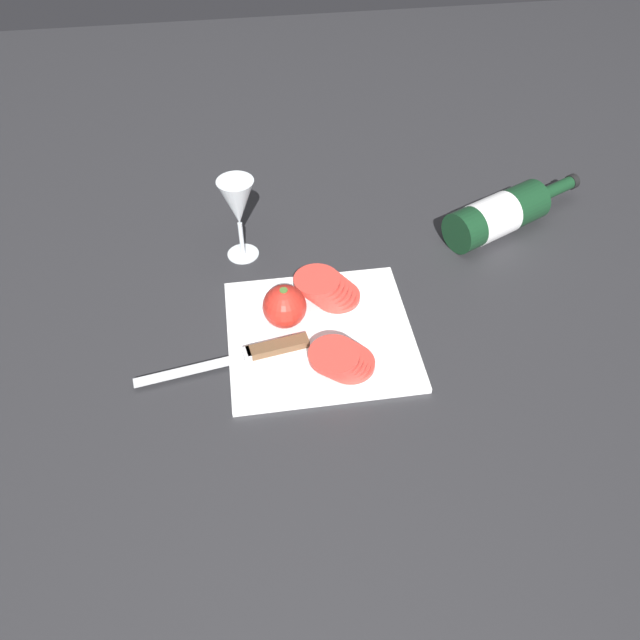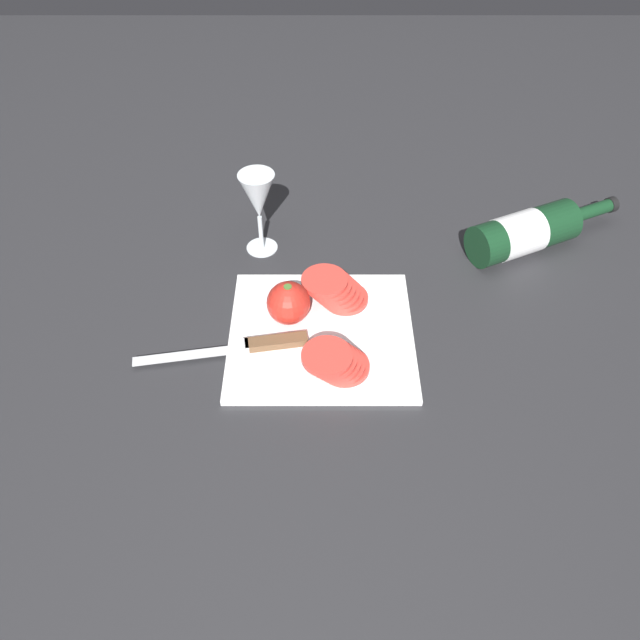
# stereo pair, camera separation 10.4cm
# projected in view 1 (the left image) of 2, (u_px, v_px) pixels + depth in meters

# --- Properties ---
(ground_plane) EXTENTS (3.00, 3.00, 0.00)m
(ground_plane) POSITION_uv_depth(u_px,v_px,m) (301.00, 355.00, 1.04)
(ground_plane) COLOR #28282B
(cutting_board) EXTENTS (0.31, 0.29, 0.01)m
(cutting_board) POSITION_uv_depth(u_px,v_px,m) (320.00, 334.00, 1.07)
(cutting_board) COLOR white
(cutting_board) RESTS_ON ground_plane
(wine_bottle) EXTENTS (0.33, 0.19, 0.09)m
(wine_bottle) POSITION_uv_depth(u_px,v_px,m) (500.00, 215.00, 1.25)
(wine_bottle) COLOR #14381E
(wine_bottle) RESTS_ON ground_plane
(wine_glass) EXTENTS (0.07, 0.07, 0.17)m
(wine_glass) POSITION_uv_depth(u_px,v_px,m) (238.00, 206.00, 1.14)
(wine_glass) COLOR silver
(wine_glass) RESTS_ON ground_plane
(whole_tomato) EXTENTS (0.08, 0.08, 0.08)m
(whole_tomato) POSITION_uv_depth(u_px,v_px,m) (284.00, 306.00, 1.06)
(whole_tomato) COLOR red
(whole_tomato) RESTS_ON cutting_board
(knife) EXTENTS (0.29, 0.07, 0.01)m
(knife) POSITION_uv_depth(u_px,v_px,m) (262.00, 351.00, 1.03)
(knife) COLOR silver
(knife) RESTS_ON cutting_board
(tomato_slice_stack_near) EXTENTS (0.11, 0.09, 0.05)m
(tomato_slice_stack_near) POSITION_uv_depth(u_px,v_px,m) (342.00, 359.00, 0.99)
(tomato_slice_stack_near) COLOR #D63D33
(tomato_slice_stack_near) RESTS_ON cutting_board
(tomato_slice_stack_far) EXTENTS (0.12, 0.09, 0.05)m
(tomato_slice_stack_far) POSITION_uv_depth(u_px,v_px,m) (327.00, 289.00, 1.10)
(tomato_slice_stack_far) COLOR #D63D33
(tomato_slice_stack_far) RESTS_ON cutting_board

